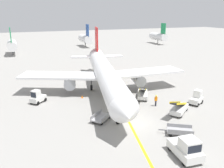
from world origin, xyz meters
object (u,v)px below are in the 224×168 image
at_px(belt_loader_aft_hold, 143,94).
at_px(ground_crew_wing_walker, 114,98).
at_px(ground_crew_marshaller, 156,100).
at_px(safety_cone_wingtip_right, 132,104).
at_px(airliner, 105,73).
at_px(safety_cone_nose_left, 104,95).
at_px(pushback_tug, 186,148).
at_px(belt_loader_forward_hold, 179,108).
at_px(baggage_cart_loaded, 101,117).
at_px(baggage_cart_empty_trailing, 180,131).
at_px(safety_cone_wingtip_left, 122,102).
at_px(baggage_tug_near_wing, 37,97).
at_px(baggage_tug_by_cargo_door, 197,98).
at_px(safety_cone_nose_right, 82,97).

bearing_deg(belt_loader_aft_hold, ground_crew_wing_walker, -174.04).
bearing_deg(ground_crew_marshaller, ground_crew_wing_walker, 150.02).
bearing_deg(safety_cone_wingtip_right, ground_crew_wing_walker, 147.91).
relative_size(airliner, safety_cone_nose_left, 79.60).
distance_m(pushback_tug, belt_loader_aft_hold, 16.15).
height_order(belt_loader_forward_hold, baggage_cart_loaded, belt_loader_forward_hold).
distance_m(baggage_cart_empty_trailing, safety_cone_wingtip_right, 9.86).
xyz_separation_m(belt_loader_forward_hold, safety_cone_wingtip_right, (-4.50, 5.02, -0.56)).
bearing_deg(safety_cone_nose_left, safety_cone_wingtip_left, -69.35).
relative_size(pushback_tug, safety_cone_nose_left, 8.59).
distance_m(baggage_tug_near_wing, belt_loader_aft_hold, 16.22).
distance_m(baggage_cart_empty_trailing, safety_cone_nose_left, 15.46).
xyz_separation_m(baggage_tug_near_wing, ground_crew_marshaller, (15.86, -7.74, -0.02)).
xyz_separation_m(baggage_tug_near_wing, baggage_cart_loaded, (6.88, -9.31, -0.46)).
height_order(belt_loader_forward_hold, safety_cone_nose_left, belt_loader_forward_hold).
xyz_separation_m(pushback_tug, ground_crew_marshaller, (4.27, 12.01, -0.08)).
bearing_deg(pushback_tug, ground_crew_marshaller, 70.44).
bearing_deg(safety_cone_nose_left, baggage_tug_by_cargo_door, -35.59).
relative_size(airliner, baggage_tug_near_wing, 13.34).
xyz_separation_m(ground_crew_marshaller, safety_cone_wingtip_left, (-4.13, 2.92, -0.69)).
height_order(baggage_cart_empty_trailing, safety_cone_nose_left, baggage_cart_empty_trailing).
xyz_separation_m(baggage_cart_empty_trailing, safety_cone_wingtip_right, (-0.93, 9.82, -0.25)).
xyz_separation_m(baggage_cart_empty_trailing, safety_cone_nose_right, (-7.03, 15.58, -0.25)).
relative_size(baggage_tug_near_wing, baggage_cart_empty_trailing, 0.73).
bearing_deg(baggage_cart_loaded, ground_crew_wing_walker, 51.76).
xyz_separation_m(pushback_tug, ground_crew_wing_walker, (-1.06, 15.08, -0.08)).
bearing_deg(airliner, safety_cone_nose_right, -164.23).
relative_size(baggage_tug_near_wing, ground_crew_marshaller, 1.54).
bearing_deg(belt_loader_forward_hold, safety_cone_wingtip_right, 131.88).
distance_m(belt_loader_forward_hold, ground_crew_wing_walker, 9.44).
bearing_deg(ground_crew_wing_walker, safety_cone_nose_left, 94.20).
height_order(belt_loader_forward_hold, safety_cone_wingtip_left, belt_loader_forward_hold).
distance_m(baggage_cart_loaded, safety_cone_wingtip_left, 6.62).
height_order(baggage_cart_loaded, safety_cone_nose_left, baggage_cart_loaded).
bearing_deg(safety_cone_wingtip_left, pushback_tug, -90.51).
bearing_deg(baggage_tug_near_wing, safety_cone_nose_left, -5.06).
relative_size(baggage_tug_near_wing, ground_crew_wing_walker, 1.54).
relative_size(belt_loader_forward_hold, safety_cone_nose_right, 10.85).
bearing_deg(ground_crew_wing_walker, safety_cone_nose_right, 131.15).
xyz_separation_m(baggage_cart_loaded, safety_cone_nose_right, (-0.09, 8.94, -0.25)).
bearing_deg(baggage_cart_empty_trailing, belt_loader_forward_hold, 53.38).
distance_m(baggage_cart_empty_trailing, safety_cone_wingtip_left, 11.34).
height_order(baggage_cart_loaded, safety_cone_nose_right, baggage_cart_loaded).
xyz_separation_m(baggage_cart_loaded, ground_crew_wing_walker, (3.66, 4.65, 0.44)).
height_order(baggage_tug_near_wing, baggage_cart_empty_trailing, baggage_tug_near_wing).
xyz_separation_m(ground_crew_wing_walker, safety_cone_nose_right, (-3.75, 4.29, -0.69)).
xyz_separation_m(belt_loader_forward_hold, baggage_cart_loaded, (-10.51, 1.84, -0.31)).
height_order(pushback_tug, belt_loader_aft_hold, belt_loader_aft_hold).
height_order(safety_cone_nose_right, safety_cone_wingtip_left, same).
height_order(airliner, safety_cone_nose_left, airliner).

